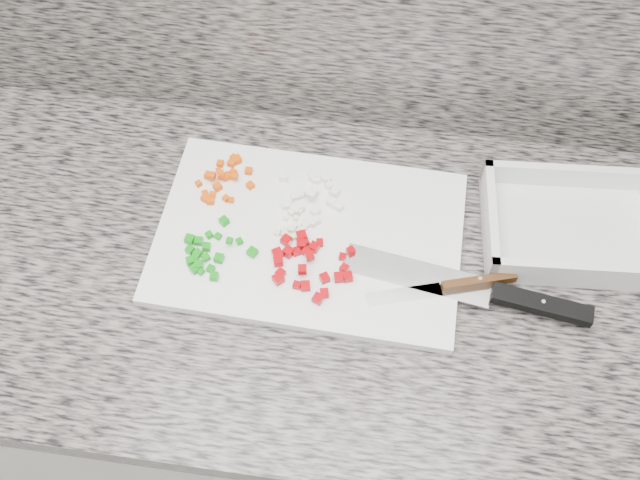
{
  "coord_description": "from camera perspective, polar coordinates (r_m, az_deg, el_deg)",
  "views": [
    {
      "loc": [
        0.12,
        0.91,
        1.84
      ],
      "look_at": [
        0.04,
        1.46,
        0.94
      ],
      "focal_mm": 40.0,
      "sensor_mm": 36.0,
      "label": 1
    }
  ],
  "objects": [
    {
      "name": "cutting_board",
      "position": [
        1.1,
        -0.89,
        0.24
      ],
      "size": [
        0.48,
        0.32,
        0.02
      ],
      "primitive_type": "cube",
      "rotation": [
        0.0,
        0.0,
        -0.03
      ],
      "color": "white",
      "rests_on": "countertop"
    },
    {
      "name": "red_pepper_pile",
      "position": [
        1.06,
        -1.08,
        -1.8
      ],
      "size": [
        0.13,
        0.12,
        0.02
      ],
      "color": "#A50208",
      "rests_on": "cutting_board"
    },
    {
      "name": "cabinet",
      "position": [
        1.51,
        -1.63,
        -10.74
      ],
      "size": [
        3.92,
        0.62,
        0.86
      ],
      "primitive_type": "cube",
      "color": "silver",
      "rests_on": "ground"
    },
    {
      "name": "carrot_pile",
      "position": [
        1.16,
        -7.7,
        4.94
      ],
      "size": [
        0.1,
        0.1,
        0.02
      ],
      "color": "#DA4704",
      "rests_on": "cutting_board"
    },
    {
      "name": "onion_pile",
      "position": [
        1.12,
        -0.79,
        3.26
      ],
      "size": [
        0.11,
        0.11,
        0.02
      ],
      "color": "white",
      "rests_on": "cutting_board"
    },
    {
      "name": "tray",
      "position": [
        1.16,
        19.39,
        0.93
      ],
      "size": [
        0.28,
        0.21,
        0.06
      ],
      "rotation": [
        0.0,
        0.0,
        0.07
      ],
      "color": "silver",
      "rests_on": "countertop"
    },
    {
      "name": "garlic_pile",
      "position": [
        1.09,
        -2.41,
        0.72
      ],
      "size": [
        0.05,
        0.06,
        0.01
      ],
      "color": "beige",
      "rests_on": "cutting_board"
    },
    {
      "name": "countertop",
      "position": [
        1.1,
        -2.2,
        -2.34
      ],
      "size": [
        3.96,
        0.64,
        0.04
      ],
      "primitive_type": "cube",
      "color": "#68635C",
      "rests_on": "cabinet"
    },
    {
      "name": "paring_knife",
      "position": [
        1.06,
        11.13,
        -3.55
      ],
      "size": [
        0.22,
        0.08,
        0.02
      ],
      "rotation": [
        0.0,
        0.0,
        0.3
      ],
      "color": "white",
      "rests_on": "cutting_board"
    },
    {
      "name": "green_pepper_pile",
      "position": [
        1.08,
        -8.91,
        -0.97
      ],
      "size": [
        0.12,
        0.11,
        0.02
      ],
      "color": "#0B820D",
      "rests_on": "cutting_board"
    },
    {
      "name": "chef_knife",
      "position": [
        1.07,
        14.05,
        -4.23
      ],
      "size": [
        0.37,
        0.09,
        0.02
      ],
      "rotation": [
        0.0,
        0.0,
        -0.15
      ],
      "color": "white",
      "rests_on": "cutting_board"
    }
  ]
}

